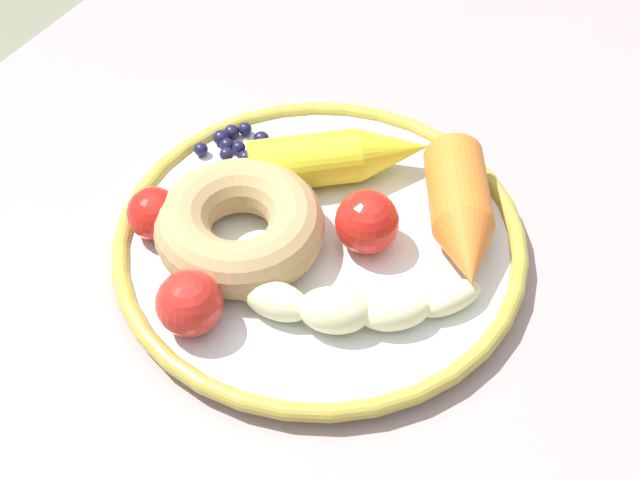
{
  "coord_description": "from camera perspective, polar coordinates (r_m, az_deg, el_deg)",
  "views": [
    {
      "loc": [
        0.33,
        0.19,
        1.22
      ],
      "look_at": [
        -0.02,
        -0.02,
        0.74
      ],
      "focal_mm": 51.84,
      "sensor_mm": 36.0,
      "label": 1
    }
  ],
  "objects": [
    {
      "name": "dining_table",
      "position": [
        0.7,
        0.63,
        -7.94
      ],
      "size": [
        1.06,
        0.72,
        0.73
      ],
      "color": "#A18B8B",
      "rests_on": "ground_plane"
    },
    {
      "name": "plate",
      "position": [
        0.63,
        0.0,
        -0.17
      ],
      "size": [
        0.28,
        0.28,
        0.02
      ],
      "color": "silver",
      "rests_on": "dining_table"
    },
    {
      "name": "banana",
      "position": [
        0.58,
        0.97,
        -3.88
      ],
      "size": [
        0.1,
        0.17,
        0.03
      ],
      "color": "beige",
      "rests_on": "plate"
    },
    {
      "name": "carrot_orange",
      "position": [
        0.62,
        8.74,
        1.52
      ],
      "size": [
        0.12,
        0.1,
        0.04
      ],
      "color": "orange",
      "rests_on": "plate"
    },
    {
      "name": "carrot_yellow",
      "position": [
        0.66,
        1.28,
        5.15
      ],
      "size": [
        0.11,
        0.12,
        0.04
      ],
      "color": "yellow",
      "rests_on": "plate"
    },
    {
      "name": "donut",
      "position": [
        0.62,
        -4.99,
        0.86
      ],
      "size": [
        0.16,
        0.16,
        0.04
      ],
      "primitive_type": "torus",
      "rotation": [
        0.0,
        0.0,
        2.08
      ],
      "color": "tan",
      "rests_on": "plate"
    },
    {
      "name": "blueberry_pile",
      "position": [
        0.69,
        -5.14,
        5.89
      ],
      "size": [
        0.05,
        0.05,
        0.02
      ],
      "color": "#191638",
      "rests_on": "plate"
    },
    {
      "name": "tomato_near",
      "position": [
        0.61,
        2.92,
        1.11
      ],
      "size": [
        0.04,
        0.04,
        0.04
      ],
      "primitive_type": "sphere",
      "color": "red",
      "rests_on": "plate"
    },
    {
      "name": "tomato_mid",
      "position": [
        0.57,
        -8.06,
        -3.89
      ],
      "size": [
        0.04,
        0.04,
        0.04
      ],
      "primitive_type": "sphere",
      "color": "red",
      "rests_on": "plate"
    },
    {
      "name": "tomato_far",
      "position": [
        0.63,
        -10.21,
        1.62
      ],
      "size": [
        0.04,
        0.04,
        0.04
      ],
      "primitive_type": "sphere",
      "color": "red",
      "rests_on": "plate"
    }
  ]
}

